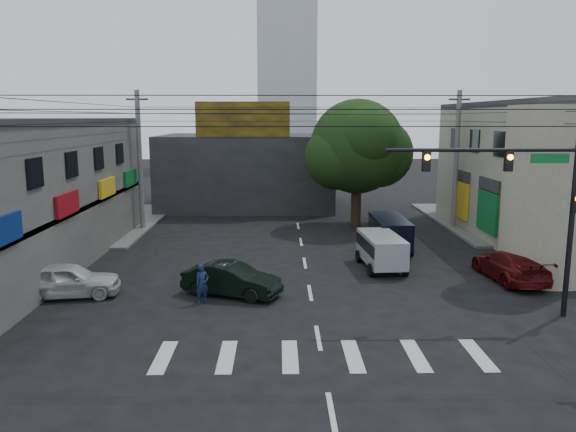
{
  "coord_description": "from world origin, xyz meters",
  "views": [
    {
      "loc": [
        -1.34,
        -21.21,
        7.48
      ],
      "look_at": [
        -0.92,
        4.0,
        3.02
      ],
      "focal_mm": 35.0,
      "sensor_mm": 36.0,
      "label": 1
    }
  ],
  "objects_px": {
    "traffic_gantry": "(529,190)",
    "navy_van": "(390,234)",
    "traffic_officer": "(202,284)",
    "utility_pole_far_left": "(140,161)",
    "utility_pole_far_right": "(456,161)",
    "street_tree": "(357,147)",
    "dark_sedan": "(232,280)",
    "silver_minivan": "(381,252)",
    "maroon_sedan": "(510,265)",
    "white_compact": "(67,280)"
  },
  "relations": [
    {
      "from": "utility_pole_far_right",
      "to": "maroon_sedan",
      "type": "relative_size",
      "value": 1.83
    },
    {
      "from": "silver_minivan",
      "to": "traffic_officer",
      "type": "height_order",
      "value": "silver_minivan"
    },
    {
      "from": "street_tree",
      "to": "silver_minivan",
      "type": "relative_size",
      "value": 2.13
    },
    {
      "from": "white_compact",
      "to": "maroon_sedan",
      "type": "height_order",
      "value": "white_compact"
    },
    {
      "from": "utility_pole_far_right",
      "to": "silver_minivan",
      "type": "xyz_separation_m",
      "value": [
        -6.75,
        -10.15,
        -3.74
      ]
    },
    {
      "from": "traffic_gantry",
      "to": "navy_van",
      "type": "height_order",
      "value": "traffic_gantry"
    },
    {
      "from": "utility_pole_far_right",
      "to": "utility_pole_far_left",
      "type": "bearing_deg",
      "value": 180.0
    },
    {
      "from": "white_compact",
      "to": "utility_pole_far_left",
      "type": "bearing_deg",
      "value": -7.83
    },
    {
      "from": "silver_minivan",
      "to": "utility_pole_far_left",
      "type": "bearing_deg",
      "value": 50.25
    },
    {
      "from": "silver_minivan",
      "to": "navy_van",
      "type": "bearing_deg",
      "value": -20.94
    },
    {
      "from": "utility_pole_far_right",
      "to": "traffic_officer",
      "type": "distance_m",
      "value": 21.73
    },
    {
      "from": "street_tree",
      "to": "utility_pole_far_left",
      "type": "bearing_deg",
      "value": -176.05
    },
    {
      "from": "silver_minivan",
      "to": "traffic_officer",
      "type": "xyz_separation_m",
      "value": [
        -8.2,
        -5.17,
        -0.03
      ]
    },
    {
      "from": "traffic_gantry",
      "to": "traffic_officer",
      "type": "height_order",
      "value": "traffic_gantry"
    },
    {
      "from": "traffic_gantry",
      "to": "white_compact",
      "type": "height_order",
      "value": "traffic_gantry"
    },
    {
      "from": "white_compact",
      "to": "silver_minivan",
      "type": "relative_size",
      "value": 1.11
    },
    {
      "from": "navy_van",
      "to": "utility_pole_far_right",
      "type": "bearing_deg",
      "value": -42.05
    },
    {
      "from": "dark_sedan",
      "to": "silver_minivan",
      "type": "xyz_separation_m",
      "value": [
        7.09,
        4.15,
        0.16
      ]
    },
    {
      "from": "traffic_gantry",
      "to": "utility_pole_far_left",
      "type": "distance_m",
      "value": 25.0
    },
    {
      "from": "utility_pole_far_right",
      "to": "navy_van",
      "type": "xyz_separation_m",
      "value": [
        -5.53,
        -6.07,
        -3.68
      ]
    },
    {
      "from": "dark_sedan",
      "to": "maroon_sedan",
      "type": "distance_m",
      "value": 12.86
    },
    {
      "from": "dark_sedan",
      "to": "maroon_sedan",
      "type": "relative_size",
      "value": 0.88
    },
    {
      "from": "maroon_sedan",
      "to": "silver_minivan",
      "type": "xyz_separation_m",
      "value": [
        -5.6,
        2.09,
        0.15
      ]
    },
    {
      "from": "street_tree",
      "to": "silver_minivan",
      "type": "height_order",
      "value": "street_tree"
    },
    {
      "from": "traffic_gantry",
      "to": "traffic_officer",
      "type": "bearing_deg",
      "value": 172.17
    },
    {
      "from": "street_tree",
      "to": "navy_van",
      "type": "relative_size",
      "value": 1.89
    },
    {
      "from": "traffic_gantry",
      "to": "navy_van",
      "type": "relative_size",
      "value": 1.57
    },
    {
      "from": "navy_van",
      "to": "traffic_officer",
      "type": "height_order",
      "value": "navy_van"
    },
    {
      "from": "utility_pole_far_left",
      "to": "silver_minivan",
      "type": "height_order",
      "value": "utility_pole_far_left"
    },
    {
      "from": "maroon_sedan",
      "to": "traffic_gantry",
      "type": "bearing_deg",
      "value": 67.31
    },
    {
      "from": "street_tree",
      "to": "traffic_gantry",
      "type": "height_order",
      "value": "street_tree"
    },
    {
      "from": "traffic_gantry",
      "to": "maroon_sedan",
      "type": "relative_size",
      "value": 1.43
    },
    {
      "from": "utility_pole_far_left",
      "to": "white_compact",
      "type": "bearing_deg",
      "value": -88.9
    },
    {
      "from": "utility_pole_far_right",
      "to": "traffic_officer",
      "type": "relative_size",
      "value": 5.59
    },
    {
      "from": "utility_pole_far_left",
      "to": "traffic_gantry",
      "type": "bearing_deg",
      "value": -42.86
    },
    {
      "from": "traffic_gantry",
      "to": "utility_pole_far_left",
      "type": "relative_size",
      "value": 0.78
    },
    {
      "from": "white_compact",
      "to": "silver_minivan",
      "type": "distance_m",
      "value": 14.6
    },
    {
      "from": "street_tree",
      "to": "dark_sedan",
      "type": "bearing_deg",
      "value": -115.64
    },
    {
      "from": "traffic_gantry",
      "to": "traffic_officer",
      "type": "relative_size",
      "value": 4.38
    },
    {
      "from": "maroon_sedan",
      "to": "traffic_officer",
      "type": "distance_m",
      "value": 14.14
    },
    {
      "from": "white_compact",
      "to": "traffic_officer",
      "type": "height_order",
      "value": "traffic_officer"
    },
    {
      "from": "street_tree",
      "to": "utility_pole_far_right",
      "type": "distance_m",
      "value": 6.63
    },
    {
      "from": "street_tree",
      "to": "traffic_officer",
      "type": "distance_m",
      "value": 18.95
    },
    {
      "from": "street_tree",
      "to": "traffic_gantry",
      "type": "distance_m",
      "value": 18.42
    },
    {
      "from": "white_compact",
      "to": "navy_van",
      "type": "height_order",
      "value": "navy_van"
    },
    {
      "from": "maroon_sedan",
      "to": "dark_sedan",
      "type": "bearing_deg",
      "value": 4.33
    },
    {
      "from": "utility_pole_far_left",
      "to": "silver_minivan",
      "type": "bearing_deg",
      "value": -35.45
    },
    {
      "from": "traffic_gantry",
      "to": "maroon_sedan",
      "type": "bearing_deg",
      "value": 72.18
    },
    {
      "from": "utility_pole_far_left",
      "to": "maroon_sedan",
      "type": "height_order",
      "value": "utility_pole_far_left"
    },
    {
      "from": "utility_pole_far_right",
      "to": "traffic_gantry",
      "type": "bearing_deg",
      "value": -98.94
    }
  ]
}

